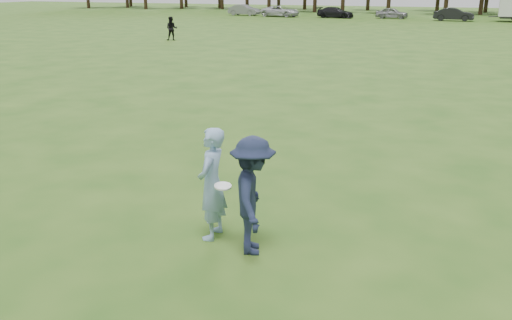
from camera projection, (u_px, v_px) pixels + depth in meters
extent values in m
plane|color=#274F16|center=(251.00, 233.00, 9.01)|extent=(200.00, 200.00, 0.00)
imported|color=#89ABD3|center=(212.00, 184.00, 8.61)|extent=(0.50, 0.71, 1.84)
imported|color=#1B233C|center=(253.00, 196.00, 8.13)|extent=(1.08, 1.35, 1.83)
imported|color=black|center=(172.00, 29.00, 39.67)|extent=(1.02, 0.92, 1.71)
imported|color=slate|center=(244.00, 10.00, 71.91)|extent=(4.36, 1.85, 1.40)
imported|color=silver|center=(280.00, 11.00, 69.03)|extent=(5.17, 2.89, 1.37)
imported|color=black|center=(335.00, 12.00, 66.51)|extent=(4.66, 2.25, 1.31)
imported|color=gray|center=(392.00, 13.00, 65.26)|extent=(3.91, 1.75, 1.31)
imported|color=black|center=(454.00, 14.00, 61.00)|extent=(4.38, 1.59, 1.44)
cylinder|color=white|center=(223.00, 186.00, 8.33)|extent=(0.29, 0.29, 0.07)
cube|color=#333333|center=(494.00, 16.00, 60.29)|extent=(1.20, 0.15, 0.12)
cylinder|color=#332114|center=(269.00, 0.00, 82.69)|extent=(0.56, 0.56, 3.25)
cylinder|color=#332114|center=(343.00, 0.00, 78.58)|extent=(0.56, 0.56, 3.46)
cylinder|color=#332114|center=(389.00, 2.00, 76.15)|extent=(0.56, 0.56, 3.14)
cylinder|color=#332114|center=(446.00, 3.00, 73.18)|extent=(0.56, 0.56, 3.01)
cylinder|color=#332114|center=(482.00, 2.00, 73.66)|extent=(0.56, 0.56, 3.23)
cylinder|color=#332114|center=(368.00, 0.00, 85.68)|extent=(0.56, 0.56, 3.29)
cylinder|color=#332114|center=(438.00, 0.00, 83.25)|extent=(0.56, 0.56, 3.28)
cylinder|color=#332114|center=(486.00, 1.00, 79.43)|extent=(0.56, 0.56, 3.11)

